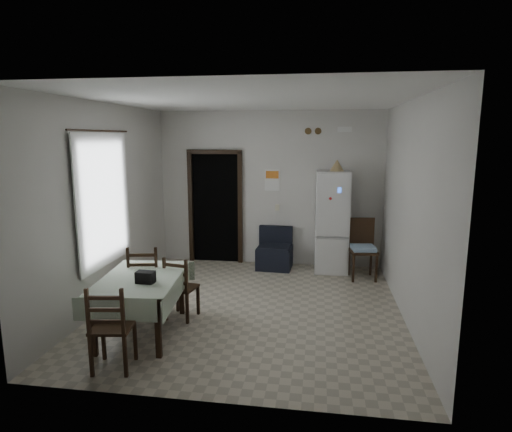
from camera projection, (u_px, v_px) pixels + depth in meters
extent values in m
plane|color=#ABA18B|center=(251.00, 308.00, 6.14)|extent=(4.50, 4.50, 0.00)
cube|color=black|center=(218.00, 207.00, 8.50)|extent=(0.90, 0.45, 2.10)
cube|color=black|center=(191.00, 208.00, 8.33)|extent=(0.08, 0.10, 2.18)
cube|color=black|center=(240.00, 209.00, 8.19)|extent=(0.08, 0.10, 2.18)
cube|color=black|center=(214.00, 152.00, 8.06)|extent=(1.06, 0.10, 0.08)
cube|color=silver|center=(97.00, 200.00, 5.98)|extent=(0.10, 1.20, 1.60)
cube|color=white|center=(104.00, 200.00, 5.96)|extent=(0.02, 1.45, 1.85)
cylinder|color=black|center=(100.00, 131.00, 5.79)|extent=(0.02, 1.60, 0.02)
cube|color=white|center=(272.00, 180.00, 8.02)|extent=(0.28, 0.02, 0.40)
cube|color=orange|center=(272.00, 175.00, 7.99)|extent=(0.24, 0.01, 0.14)
cube|color=beige|center=(277.00, 207.00, 8.10)|extent=(0.08, 0.02, 0.12)
cylinder|color=#523D20|center=(308.00, 131.00, 7.76)|extent=(0.12, 0.03, 0.12)
cylinder|color=#523D20|center=(318.00, 131.00, 7.73)|extent=(0.12, 0.03, 0.12)
cube|color=white|center=(345.00, 129.00, 7.63)|extent=(0.25, 0.07, 0.09)
cone|color=tan|center=(337.00, 165.00, 7.51)|extent=(0.26, 0.26, 0.20)
cube|color=black|center=(145.00, 277.00, 5.01)|extent=(0.22, 0.14, 0.14)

